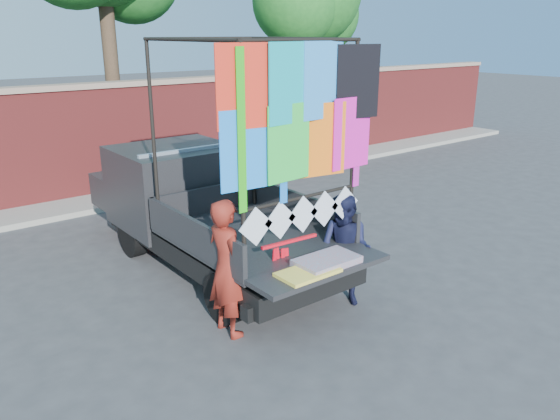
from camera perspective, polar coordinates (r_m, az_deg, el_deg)
ground at (r=7.85m, az=0.67°, el=-9.89°), size 90.00×90.00×0.00m
brick_wall at (r=13.34m, az=-18.66°, el=6.96°), size 30.00×0.45×2.61m
curb at (r=12.99m, az=-17.04°, el=1.07°), size 30.00×1.20×0.12m
pickup_truck at (r=9.30m, az=-9.07°, el=0.54°), size 2.29×5.75×3.62m
woman at (r=6.84m, az=-5.56°, el=-6.05°), size 0.44×0.66×1.79m
man at (r=7.66m, az=6.82°, el=-4.14°), size 0.83×0.93×1.60m
streamer_bundle at (r=7.12m, az=0.46°, el=-4.81°), size 0.86×0.10×0.60m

